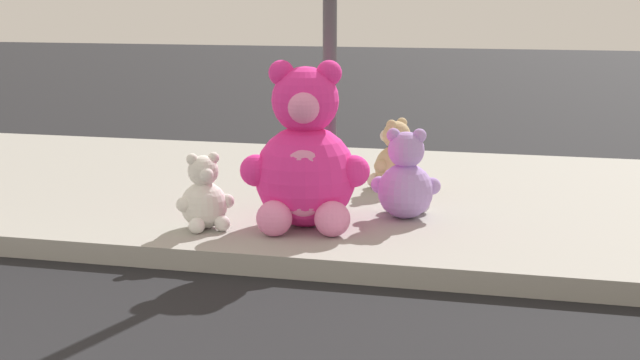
# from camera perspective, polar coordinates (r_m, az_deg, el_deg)

# --- Properties ---
(sidewalk) EXTENTS (28.00, 4.40, 0.15)m
(sidewalk) POSITION_cam_1_polar(r_m,az_deg,el_deg) (8.40, -4.73, -0.72)
(sidewalk) COLOR #9E9B93
(sidewalk) RESTS_ON ground_plane
(plush_pink_large) EXTENTS (0.93, 0.86, 1.22)m
(plush_pink_large) POSITION_cam_1_polar(r_m,az_deg,el_deg) (6.71, -0.92, 1.15)
(plush_pink_large) COLOR #F22D93
(plush_pink_large) RESTS_ON sidewalk
(plush_white) EXTENTS (0.39, 0.40, 0.56)m
(plush_white) POSITION_cam_1_polar(r_m,az_deg,el_deg) (6.76, -7.15, -1.14)
(plush_white) COLOR white
(plush_white) RESTS_ON sidewalk
(plush_tan) EXTENTS (0.44, 0.45, 0.62)m
(plush_tan) POSITION_cam_1_polar(r_m,az_deg,el_deg) (8.16, 4.61, 1.23)
(plush_tan) COLOR tan
(plush_tan) RESTS_ON sidewalk
(plush_lavender) EXTENTS (0.53, 0.48, 0.69)m
(plush_lavender) POSITION_cam_1_polar(r_m,az_deg,el_deg) (7.06, 5.31, -0.12)
(plush_lavender) COLOR #B28CD8
(plush_lavender) RESTS_ON sidewalk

